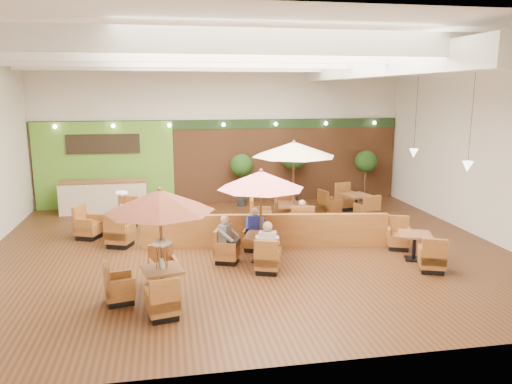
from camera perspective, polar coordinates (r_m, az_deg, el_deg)
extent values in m
plane|color=#381E0F|center=(13.87, -0.86, -6.54)|extent=(14.00, 14.00, 0.00)
cube|color=silver|center=(19.20, -3.82, 6.86)|extent=(14.00, 0.04, 5.50)
cube|color=silver|center=(7.49, 6.57, -0.45)|extent=(14.00, 0.04, 5.50)
cube|color=silver|center=(15.97, 24.83, 4.90)|extent=(0.04, 12.00, 5.50)
cube|color=white|center=(13.24, -0.93, 16.73)|extent=(14.00, 12.00, 0.04)
cube|color=brown|center=(19.26, -3.76, 3.43)|extent=(13.90, 0.10, 3.20)
cube|color=#1E3819|center=(19.10, -3.81, 7.74)|extent=(13.90, 0.12, 0.35)
cube|color=#5F9F2E|center=(19.22, -16.90, 2.94)|extent=(5.00, 0.08, 3.20)
cube|color=black|center=(19.04, -17.07, 5.29)|extent=(2.60, 0.08, 0.70)
cube|color=white|center=(14.20, 13.59, 13.84)|extent=(0.60, 11.00, 0.60)
cube|color=white|center=(9.30, 3.24, 16.77)|extent=(13.60, 0.12, 0.45)
cube|color=white|center=(11.94, 0.12, 15.62)|extent=(13.60, 0.12, 0.45)
cube|color=white|center=(14.50, -1.79, 14.88)|extent=(13.60, 0.12, 0.45)
cube|color=white|center=(17.17, -3.16, 14.34)|extent=(13.60, 0.12, 0.45)
cylinder|color=black|center=(14.40, 23.53, 9.00)|extent=(0.01, 0.01, 3.20)
cone|color=white|center=(14.53, 23.03, 2.70)|extent=(0.28, 0.28, 0.28)
cylinder|color=black|center=(16.99, 17.90, 9.62)|extent=(0.01, 0.01, 3.20)
cone|color=white|center=(17.10, 17.57, 4.27)|extent=(0.28, 0.28, 0.28)
sphere|color=#FFEAC6|center=(19.15, -22.01, 6.94)|extent=(0.14, 0.14, 0.14)
sphere|color=#FFEAC6|center=(18.85, -16.00, 7.27)|extent=(0.14, 0.14, 0.14)
sphere|color=#FFEAC6|center=(18.76, -9.87, 7.53)|extent=(0.14, 0.14, 0.14)
sphere|color=#FFEAC6|center=(18.88, -3.73, 7.69)|extent=(0.14, 0.14, 0.14)
sphere|color=#FFEAC6|center=(19.21, 2.26, 7.77)|extent=(0.14, 0.14, 0.14)
sphere|color=#FFEAC6|center=(19.73, 7.99, 7.77)|extent=(0.14, 0.14, 0.14)
sphere|color=#FFEAC6|center=(20.44, 13.38, 7.70)|extent=(0.14, 0.14, 0.14)
cube|color=beige|center=(18.63, -16.98, -0.60)|extent=(3.00, 0.70, 1.10)
cube|color=brown|center=(18.52, -17.09, 1.21)|extent=(3.00, 0.75, 0.06)
cube|color=brown|center=(13.89, 1.04, -4.47)|extent=(6.78, 1.17, 0.95)
cube|color=brown|center=(10.61, -10.65, -8.70)|extent=(0.93, 0.93, 0.06)
cylinder|color=black|center=(10.72, -10.58, -10.33)|extent=(0.09, 0.09, 0.61)
cube|color=black|center=(10.84, -10.52, -11.91)|extent=(0.49, 0.49, 0.04)
cube|color=brown|center=(9.94, -10.59, -12.54)|extent=(0.68, 0.68, 0.30)
cube|color=brown|center=(9.61, -10.96, -11.60)|extent=(0.58, 0.21, 0.65)
cube|color=brown|center=(9.82, -12.19, -11.73)|extent=(0.18, 0.51, 0.26)
cube|color=brown|center=(9.91, -9.08, -11.38)|extent=(0.18, 0.51, 0.26)
cube|color=black|center=(10.02, -10.54, -13.65)|extent=(0.60, 0.60, 0.13)
cube|color=brown|center=(11.56, -10.56, -9.02)|extent=(0.68, 0.68, 0.30)
cube|color=brown|center=(11.69, -10.36, -7.34)|extent=(0.58, 0.21, 0.65)
cube|color=brown|center=(11.55, -9.28, -8.02)|extent=(0.18, 0.51, 0.26)
cube|color=brown|center=(11.46, -11.92, -8.29)|extent=(0.18, 0.51, 0.26)
cube|color=black|center=(11.64, -10.52, -10.00)|extent=(0.60, 0.60, 0.13)
cube|color=brown|center=(10.79, -15.32, -10.76)|extent=(0.68, 0.68, 0.30)
cube|color=brown|center=(10.63, -14.14, -9.46)|extent=(0.21, 0.58, 0.65)
cube|color=brown|center=(10.98, -15.55, -9.36)|extent=(0.51, 0.18, 0.26)
cube|color=brown|center=(10.48, -15.18, -10.36)|extent=(0.51, 0.18, 0.26)
cube|color=black|center=(10.88, -15.26, -11.80)|extent=(0.60, 0.60, 0.13)
cylinder|color=brown|center=(10.45, -10.75, -6.18)|extent=(0.06, 0.06, 2.31)
cone|color=#5F2A1C|center=(10.20, -10.95, -0.95)|extent=(2.22, 2.22, 0.45)
sphere|color=brown|center=(10.15, -11.00, 0.32)|extent=(0.10, 0.10, 0.10)
cylinder|color=silver|center=(10.56, -10.68, -8.00)|extent=(0.10, 0.10, 0.22)
cube|color=brown|center=(12.75, 0.55, -5.05)|extent=(1.00, 1.00, 0.06)
cylinder|color=black|center=(12.85, 0.55, -6.42)|extent=(0.09, 0.09, 0.61)
cube|color=black|center=(12.95, 0.55, -7.78)|extent=(0.53, 0.53, 0.04)
cube|color=brown|center=(12.06, 1.33, -7.97)|extent=(0.73, 0.73, 0.29)
cube|color=brown|center=(11.77, 1.94, -7.04)|extent=(0.57, 0.28, 0.64)
cube|color=brown|center=(12.03, 0.07, -7.08)|extent=(0.24, 0.50, 0.26)
cube|color=brown|center=(11.96, 2.61, -7.20)|extent=(0.24, 0.50, 0.26)
cube|color=black|center=(12.13, 1.33, -8.91)|extent=(0.65, 0.65, 0.13)
cube|color=brown|center=(13.68, -0.14, -5.57)|extent=(0.73, 0.73, 0.29)
cube|color=brown|center=(13.81, -0.63, -4.23)|extent=(0.57, 0.28, 0.64)
cube|color=brown|center=(13.59, 0.98, -4.89)|extent=(0.24, 0.50, 0.26)
cube|color=brown|center=(13.68, -1.24, -4.78)|extent=(0.24, 0.50, 0.26)
cube|color=black|center=(13.75, -0.14, -6.42)|extent=(0.65, 0.65, 0.13)
cube|color=brown|center=(12.74, -3.34, -6.90)|extent=(0.73, 0.73, 0.29)
cube|color=brown|center=(12.76, -2.39, -5.56)|extent=(0.28, 0.57, 0.64)
cube|color=brown|center=(12.93, -3.09, -5.76)|extent=(0.50, 0.24, 0.26)
cube|color=brown|center=(12.44, -3.62, -6.48)|extent=(0.50, 0.24, 0.26)
cube|color=black|center=(12.81, -3.33, -7.80)|extent=(0.65, 0.65, 0.13)
cylinder|color=brown|center=(12.62, 0.56, -2.93)|extent=(0.06, 0.06, 2.30)
cone|color=#E7706F|center=(12.42, 0.57, 1.41)|extent=(2.21, 2.21, 0.45)
sphere|color=brown|center=(12.38, 0.57, 2.46)|extent=(0.10, 0.10, 0.10)
cube|color=brown|center=(15.70, 4.25, -1.46)|extent=(1.07, 1.07, 0.07)
cylinder|color=black|center=(15.79, 4.23, -2.80)|extent=(0.11, 0.11, 0.72)
cube|color=black|center=(15.89, 4.21, -4.13)|extent=(0.57, 0.57, 0.04)
cube|color=brown|center=(14.85, 5.21, -4.05)|extent=(0.78, 0.78, 0.35)
cube|color=brown|center=(14.52, 5.71, -3.09)|extent=(0.68, 0.22, 0.76)
cube|color=brown|center=(14.76, 4.01, -3.25)|extent=(0.19, 0.60, 0.30)
cube|color=brown|center=(14.82, 6.44, -3.23)|extent=(0.19, 0.60, 0.30)
cube|color=black|center=(14.92, 5.20, -4.97)|extent=(0.69, 0.69, 0.15)
cube|color=brown|center=(16.78, 3.35, -2.20)|extent=(0.78, 0.78, 0.35)
cube|color=brown|center=(16.96, 2.98, -0.92)|extent=(0.68, 0.22, 0.76)
cube|color=brown|center=(16.75, 4.43, -1.47)|extent=(0.19, 0.60, 0.30)
cube|color=brown|center=(16.71, 2.28, -1.48)|extent=(0.19, 0.60, 0.30)
cube|color=black|center=(16.84, 3.34, -3.03)|extent=(0.69, 0.69, 0.15)
cube|color=brown|center=(15.59, 0.54, -3.25)|extent=(0.78, 0.78, 0.35)
cube|color=brown|center=(15.61, 1.51, -2.00)|extent=(0.22, 0.68, 0.76)
cube|color=brown|center=(15.84, 0.53, -2.20)|extent=(0.60, 0.19, 0.30)
cube|color=brown|center=(15.23, 0.56, -2.76)|extent=(0.60, 0.19, 0.30)
cube|color=black|center=(15.66, 0.54, -4.13)|extent=(0.69, 0.69, 0.15)
cylinder|color=brown|center=(15.58, 4.28, 0.61)|extent=(0.06, 0.06, 2.72)
cone|color=beige|center=(15.40, 4.35, 4.91)|extent=(2.61, 2.61, 0.45)
sphere|color=brown|center=(15.38, 4.36, 5.76)|extent=(0.10, 0.10, 0.10)
cube|color=brown|center=(15.33, -15.04, -2.27)|extent=(1.15, 1.15, 0.06)
cylinder|color=black|center=(15.42, -14.97, -3.59)|extent=(0.10, 0.10, 0.69)
cube|color=black|center=(15.52, -14.90, -4.88)|extent=(0.61, 0.61, 0.04)
cube|color=brown|center=(14.49, -15.26, -4.87)|extent=(0.84, 0.84, 0.33)
cube|color=brown|center=(14.16, -15.00, -3.92)|extent=(0.64, 0.34, 0.73)
cube|color=brown|center=(14.58, -16.36, -3.99)|extent=(0.29, 0.56, 0.29)
cube|color=brown|center=(14.30, -14.23, -4.16)|extent=(0.29, 0.56, 0.29)
cube|color=black|center=(14.56, -15.21, -5.77)|extent=(0.74, 0.74, 0.15)
cube|color=brown|center=(16.39, -14.69, -2.95)|extent=(0.84, 0.84, 0.33)
cube|color=brown|center=(16.57, -15.04, -1.70)|extent=(0.64, 0.34, 0.73)
cube|color=brown|center=(16.21, -13.78, -2.30)|extent=(0.29, 0.56, 0.29)
cube|color=brown|center=(16.48, -15.67, -2.18)|extent=(0.29, 0.56, 0.29)
cube|color=black|center=(16.45, -14.65, -3.75)|extent=(0.74, 0.74, 0.15)
cube|color=brown|center=(15.56, -18.59, -3.95)|extent=(0.84, 0.84, 0.33)
cube|color=brown|center=(15.54, -17.70, -2.72)|extent=(0.34, 0.64, 0.73)
cube|color=brown|center=(15.76, -18.08, -2.94)|extent=(0.56, 0.29, 0.29)
cube|color=brown|center=(15.26, -19.21, -3.48)|extent=(0.56, 0.29, 0.29)
cube|color=black|center=(15.62, -18.53, -4.79)|extent=(0.74, 0.74, 0.15)
cylinder|color=silver|center=(15.30, -15.07, -1.76)|extent=(0.10, 0.10, 0.22)
cube|color=brown|center=(13.46, 17.71, -4.64)|extent=(1.03, 1.03, 0.06)
cylinder|color=black|center=(13.55, 17.63, -5.98)|extent=(0.09, 0.09, 0.62)
cube|color=black|center=(13.65, 17.54, -7.30)|extent=(0.55, 0.55, 0.04)
cube|color=brown|center=(12.83, 19.47, -7.39)|extent=(0.75, 0.75, 0.30)
cube|color=brown|center=(12.60, 20.41, -6.45)|extent=(0.58, 0.29, 0.66)
cube|color=brown|center=(12.73, 18.30, -6.57)|extent=(0.25, 0.51, 0.26)
cube|color=brown|center=(12.82, 20.74, -6.61)|extent=(0.25, 0.51, 0.26)
cube|color=black|center=(12.90, 19.40, -8.30)|extent=(0.67, 0.67, 0.13)
cube|color=brown|center=(14.33, 15.96, -5.21)|extent=(0.75, 0.75, 0.30)
cube|color=brown|center=(14.42, 15.31, -3.91)|extent=(0.58, 0.29, 0.66)
cube|color=brown|center=(14.31, 17.09, -4.51)|extent=(0.25, 0.51, 0.26)
cube|color=brown|center=(14.26, 14.90, -4.45)|extent=(0.25, 0.51, 0.26)
cube|color=black|center=(14.39, 15.91, -6.03)|extent=(0.67, 0.67, 0.13)
cube|color=brown|center=(17.63, 11.41, -0.38)|extent=(1.04, 1.04, 0.06)
cylinder|color=black|center=(17.71, 11.36, -1.51)|extent=(0.10, 0.10, 0.67)
cube|color=black|center=(17.79, 11.32, -2.63)|extent=(0.55, 0.55, 0.04)
cube|color=brown|center=(16.85, 12.55, -2.47)|extent=(0.76, 0.76, 0.33)
cube|color=brown|center=(16.53, 12.75, -1.66)|extent=(0.64, 0.24, 0.71)
cube|color=brown|center=(16.64, 11.75, -1.89)|extent=(0.20, 0.56, 0.29)
cube|color=brown|center=(16.98, 13.39, -1.70)|extent=(0.20, 0.56, 0.29)
cube|color=black|center=(16.91, 12.52, -3.24)|extent=(0.67, 0.67, 0.14)
cube|color=brown|center=(18.60, 10.27, -1.07)|extent=(0.76, 0.76, 0.33)
cube|color=brown|center=(18.80, 10.19, 0.02)|extent=(0.64, 0.24, 0.71)
cube|color=brown|center=(18.72, 11.05, -0.38)|extent=(0.20, 0.56, 0.29)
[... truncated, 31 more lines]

